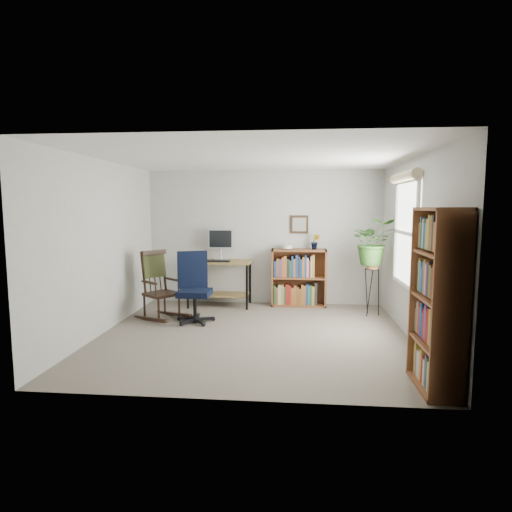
# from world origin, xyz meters

# --- Properties ---
(floor) EXTENTS (4.20, 4.00, 0.00)m
(floor) POSITION_xyz_m (0.00, 0.00, 0.00)
(floor) COLOR slate
(floor) RESTS_ON ground
(ceiling) EXTENTS (4.20, 4.00, 0.00)m
(ceiling) POSITION_xyz_m (0.00, 0.00, 2.40)
(ceiling) COLOR white
(ceiling) RESTS_ON ground
(wall_back) EXTENTS (4.20, 0.00, 2.40)m
(wall_back) POSITION_xyz_m (0.00, 2.00, 1.20)
(wall_back) COLOR #B9B9B4
(wall_back) RESTS_ON ground
(wall_front) EXTENTS (4.20, 0.00, 2.40)m
(wall_front) POSITION_xyz_m (0.00, -2.00, 1.20)
(wall_front) COLOR #B9B9B4
(wall_front) RESTS_ON ground
(wall_left) EXTENTS (0.00, 4.00, 2.40)m
(wall_left) POSITION_xyz_m (-2.10, 0.00, 1.20)
(wall_left) COLOR #B9B9B4
(wall_left) RESTS_ON ground
(wall_right) EXTENTS (0.00, 4.00, 2.40)m
(wall_right) POSITION_xyz_m (2.10, 0.00, 1.20)
(wall_right) COLOR #B9B9B4
(wall_right) RESTS_ON ground
(window) EXTENTS (0.12, 1.20, 1.50)m
(window) POSITION_xyz_m (2.06, 0.30, 1.40)
(window) COLOR white
(window) RESTS_ON wall_right
(desk) EXTENTS (1.12, 0.62, 0.81)m
(desk) POSITION_xyz_m (-0.77, 1.70, 0.40)
(desk) COLOR olive
(desk) RESTS_ON floor
(monitor) EXTENTS (0.46, 0.16, 0.56)m
(monitor) POSITION_xyz_m (-0.77, 1.84, 1.09)
(monitor) COLOR silver
(monitor) RESTS_ON desk
(keyboard) EXTENTS (0.40, 0.15, 0.02)m
(keyboard) POSITION_xyz_m (-0.77, 1.58, 0.82)
(keyboard) COLOR black
(keyboard) RESTS_ON desk
(office_chair) EXTENTS (0.77, 0.77, 1.09)m
(office_chair) POSITION_xyz_m (-0.95, 0.57, 0.55)
(office_chair) COLOR black
(office_chair) RESTS_ON floor
(rocking_chair) EXTENTS (1.09, 1.03, 1.09)m
(rocking_chair) POSITION_xyz_m (-1.51, 0.72, 0.55)
(rocking_chair) COLOR black
(rocking_chair) RESTS_ON floor
(low_bookshelf) EXTENTS (0.96, 0.32, 1.01)m
(low_bookshelf) POSITION_xyz_m (0.63, 1.82, 0.51)
(low_bookshelf) COLOR brown
(low_bookshelf) RESTS_ON floor
(tall_bookshelf) EXTENTS (0.33, 0.77, 1.75)m
(tall_bookshelf) POSITION_xyz_m (1.92, -1.55, 0.88)
(tall_bookshelf) COLOR brown
(tall_bookshelf) RESTS_ON floor
(plant_stand) EXTENTS (0.33, 0.33, 0.89)m
(plant_stand) POSITION_xyz_m (1.80, 1.25, 0.45)
(plant_stand) COLOR black
(plant_stand) RESTS_ON floor
(spider_plant) EXTENTS (1.69, 1.88, 1.46)m
(spider_plant) POSITION_xyz_m (1.80, 1.25, 1.56)
(spider_plant) COLOR #316423
(spider_plant) RESTS_ON plant_stand
(potted_plant_small) EXTENTS (0.13, 0.24, 0.11)m
(potted_plant_small) POSITION_xyz_m (0.91, 1.83, 1.07)
(potted_plant_small) COLOR #316423
(potted_plant_small) RESTS_ON low_bookshelf
(framed_picture) EXTENTS (0.32, 0.04, 0.32)m
(framed_picture) POSITION_xyz_m (0.63, 1.97, 1.44)
(framed_picture) COLOR black
(framed_picture) RESTS_ON wall_back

